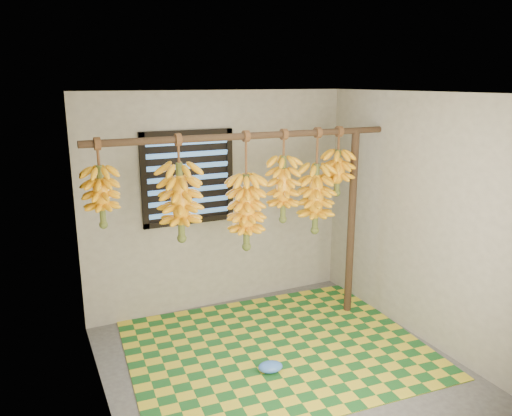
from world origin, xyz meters
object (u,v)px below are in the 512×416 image
banana_bunch_d (283,189)px  banana_bunch_f (337,172)px  plastic_bag (270,367)px  support_post (351,225)px  banana_bunch_b (180,202)px  banana_bunch_e (316,198)px  woven_mat (277,348)px  banana_bunch_a (101,196)px  banana_bunch_c (246,212)px

banana_bunch_d → banana_bunch_f: bearing=-0.0°
plastic_bag → banana_bunch_f: 2.03m
support_post → plastic_bag: size_ratio=9.06×
plastic_bag → banana_bunch_b: 1.66m
banana_bunch_d → banana_bunch_e: size_ratio=0.85×
banana_bunch_f → woven_mat: bearing=-156.3°
banana_bunch_a → banana_bunch_b: same height
plastic_bag → banana_bunch_b: bearing=126.9°
woven_mat → banana_bunch_d: size_ratio=3.01×
banana_bunch_c → banana_bunch_f: 1.07m
support_post → banana_bunch_b: 1.93m
plastic_bag → banana_bunch_b: (-0.54, 0.72, 1.39)m
banana_bunch_b → banana_bunch_d: same height
woven_mat → plastic_bag: plastic_bag is taller
support_post → banana_bunch_d: (-0.83, 0.00, 0.47)m
plastic_bag → banana_bunch_c: bearing=82.1°
woven_mat → banana_bunch_c: bearing=109.6°
banana_bunch_a → banana_bunch_e: 2.10m
banana_bunch_b → banana_bunch_d: (1.04, 0.00, 0.02)m
banana_bunch_a → banana_bunch_c: 1.35m
woven_mat → banana_bunch_e: bearing=31.5°
banana_bunch_a → banana_bunch_b: (0.67, -0.00, -0.12)m
banana_bunch_a → banana_bunch_b: bearing=-0.0°
support_post → plastic_bag: 1.79m
banana_bunch_a → banana_bunch_f: 2.34m
plastic_bag → banana_bunch_f: size_ratio=0.32×
woven_mat → plastic_bag: size_ratio=12.44×
banana_bunch_d → banana_bunch_f: 0.64m
banana_bunch_d → support_post: bearing=0.0°
banana_bunch_e → woven_mat: bearing=-148.5°
banana_bunch_e → banana_bunch_f: (0.25, -0.00, 0.25)m
support_post → banana_bunch_c: 1.26m
banana_bunch_b → banana_bunch_d: bearing=0.0°
support_post → banana_bunch_a: size_ratio=2.66×
banana_bunch_e → banana_bunch_d: bearing=180.0°
woven_mat → plastic_bag: bearing=-125.5°
banana_bunch_b → banana_bunch_f: size_ratio=1.38×
woven_mat → banana_bunch_a: size_ratio=3.65×
banana_bunch_d → banana_bunch_f: (0.63, -0.00, 0.12)m
banana_bunch_c → woven_mat: bearing=-70.4°
woven_mat → banana_bunch_f: (0.89, 0.39, 1.58)m
support_post → banana_bunch_c: banana_bunch_c is taller
plastic_bag → banana_bunch_f: banana_bunch_f is taller
banana_bunch_a → banana_bunch_f: bearing=-0.0°
banana_bunch_b → banana_bunch_f: 1.68m
banana_bunch_f → support_post: bearing=0.0°
banana_bunch_e → support_post: bearing=0.0°
support_post → banana_bunch_c: size_ratio=1.76×
banana_bunch_c → banana_bunch_f: size_ratio=1.63×
banana_bunch_c → banana_bunch_e: (0.77, 0.00, 0.05)m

